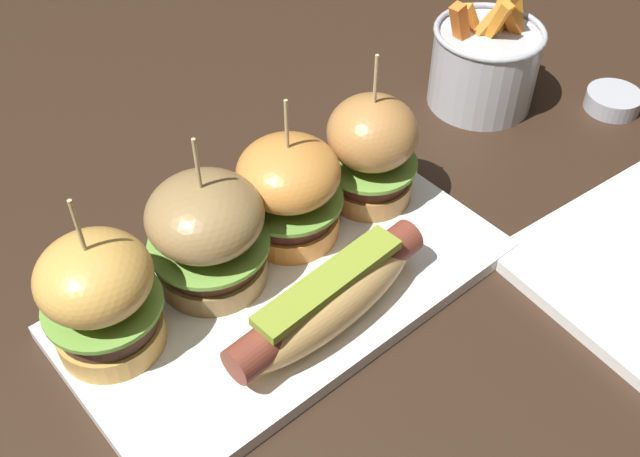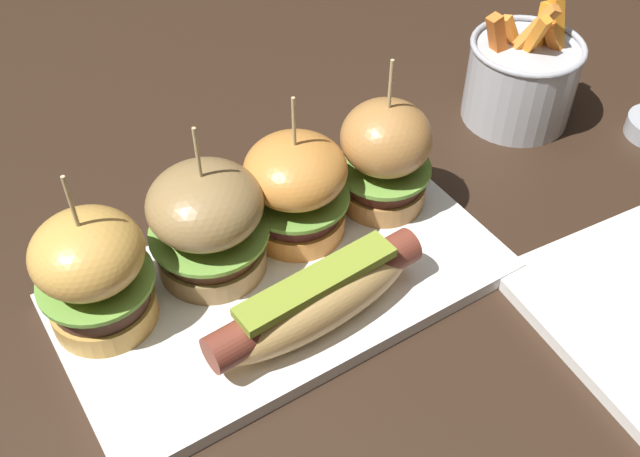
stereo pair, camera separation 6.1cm
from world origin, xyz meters
TOP-DOWN VIEW (x-y plane):
  - ground_plane at (0.00, 0.00)m, footprint 3.00×3.00m
  - platter_main at (0.00, 0.00)m, footprint 0.37×0.19m
  - hot_dog at (0.00, -0.05)m, footprint 0.19×0.06m
  - slider_far_left at (-0.14, 0.04)m, footprint 0.09×0.09m
  - slider_center_left at (-0.04, 0.05)m, footprint 0.10×0.10m
  - slider_center_right at (0.04, 0.05)m, footprint 0.09×0.09m
  - slider_far_right at (0.13, 0.04)m, footprint 0.08×0.08m
  - fries_bucket at (0.33, 0.08)m, footprint 0.12×0.12m
  - sauce_ramekin at (0.43, -0.02)m, footprint 0.06×0.06m

SIDE VIEW (x-z plane):
  - ground_plane at x=0.00m, z-range 0.00..0.00m
  - platter_main at x=0.00m, z-range 0.00..0.01m
  - sauce_ramekin at x=0.43m, z-range 0.00..0.02m
  - hot_dog at x=0.00m, z-range 0.02..0.07m
  - fries_bucket at x=0.33m, z-range -0.02..0.11m
  - slider_center_right at x=0.04m, z-range -0.01..0.13m
  - slider_center_left at x=-0.04m, z-range -0.01..0.14m
  - slider_far_left at x=-0.14m, z-range -0.01..0.14m
  - slider_far_right at x=0.13m, z-range -0.01..0.14m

